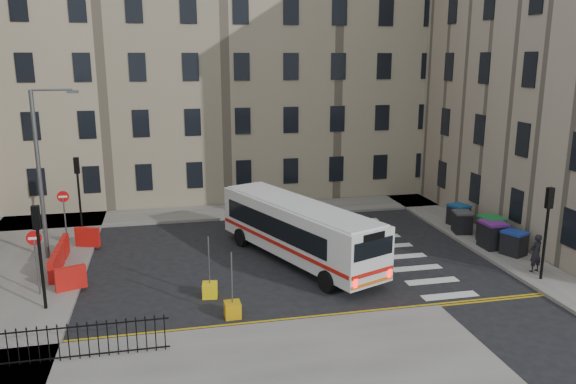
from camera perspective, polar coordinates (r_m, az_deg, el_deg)
name	(u,v)px	position (r m, az deg, el deg)	size (l,w,h in m)	color
ground	(318,254)	(28.23, 3.05, -6.34)	(120.00, 120.00, 0.00)	black
pavement_north	(188,214)	(35.48, -10.10, -2.23)	(36.00, 3.20, 0.15)	slate
pavement_east	(445,220)	(35.01, 15.63, -2.74)	(2.40, 26.00, 0.15)	slate
pavement_west	(21,268)	(29.03, -25.47, -6.97)	(6.00, 22.00, 0.15)	slate
pavement_sw	(183,379)	(18.25, -10.61, -18.18)	(20.00, 6.00, 0.15)	slate
terrace_north	(164,71)	(41.07, -12.47, 11.89)	(38.30, 10.80, 17.20)	tan
traffic_light_east	(547,219)	(26.38, 24.85, -2.51)	(0.28, 0.22, 4.10)	black
traffic_light_nw	(78,182)	(33.11, -20.55, 0.96)	(0.28, 0.22, 4.10)	black
traffic_light_sw	(39,241)	(23.10, -24.00, -4.60)	(0.28, 0.22, 4.10)	black
streetlamp	(39,173)	(28.66, -23.96, 1.80)	(0.50, 0.22, 8.14)	#595B5E
no_entry_north	(64,205)	(31.44, -21.82, -1.28)	(0.60, 0.08, 3.00)	#595B5E
no_entry_south	(35,249)	(24.84, -24.30, -5.33)	(0.60, 0.08, 3.00)	#595B5E
roadworks_barriers	(68,256)	(27.95, -21.48, -6.10)	(1.66, 6.26, 1.00)	red
iron_railings	(43,345)	(19.91, -23.59, -14.06)	(7.80, 0.04, 1.20)	black
bus	(298,229)	(26.81, 1.04, -3.74)	(6.10, 10.45, 2.82)	silver
wheelie_bin_a	(514,243)	(29.68, 21.97, -4.82)	(1.30, 1.36, 1.19)	black
wheelie_bin_b	(492,235)	(30.31, 20.05, -4.09)	(1.09, 1.25, 1.37)	black
wheelie_bin_c	(491,230)	(31.14, 19.94, -3.60)	(1.13, 1.29, 1.39)	black
wheelie_bin_d	(462,222)	(32.38, 17.27, -2.92)	(1.16, 1.27, 1.20)	black
wheelie_bin_e	(458,215)	(33.78, 16.93, -2.22)	(1.21, 1.31, 1.20)	black
pedestrian	(536,253)	(27.66, 23.86, -5.70)	(0.64, 0.42, 1.76)	black
bollard_yellow	(210,290)	(23.56, -7.94, -9.84)	(0.60, 0.60, 0.60)	yellow
bollard_chevron	(233,310)	(21.77, -5.65, -11.81)	(0.60, 0.60, 0.60)	#CB930B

